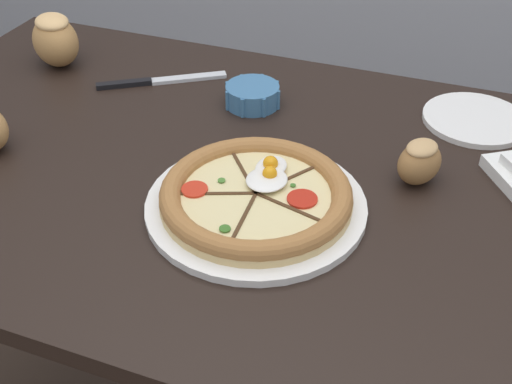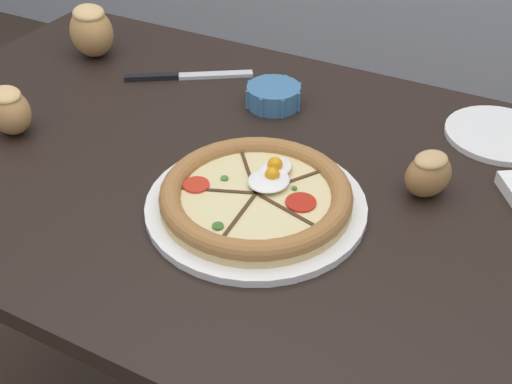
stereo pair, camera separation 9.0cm
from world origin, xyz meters
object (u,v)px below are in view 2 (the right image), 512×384
object	(u,v)px
pizza	(256,197)
ramekin_bowl	(274,95)
knife_main	(187,76)
bread_piece_mid	(429,173)
bread_piece_near	(9,110)
side_saucer	(499,135)
bread_piece_far	(91,30)
dining_table	(261,222)

from	to	relation	value
pizza	ramekin_bowl	xyz separation A→B (m)	(-0.11, 0.28, 0.00)
knife_main	bread_piece_mid	bearing A→B (deg)	-49.25
pizza	ramekin_bowl	distance (m)	0.30
ramekin_bowl	bread_piece_mid	size ratio (longest dim) A/B	1.11
bread_piece_near	side_saucer	xyz separation A→B (m)	(0.73, 0.36, -0.04)
pizza	side_saucer	distance (m)	0.45
pizza	bread_piece_far	bearing A→B (deg)	150.87
bread_piece_far	bread_piece_near	bearing A→B (deg)	-76.35
bread_piece_far	ramekin_bowl	bearing A→B (deg)	-2.50
bread_piece_far	knife_main	distance (m)	0.23
dining_table	side_saucer	world-z (taller)	side_saucer
bread_piece_near	bread_piece_far	world-z (taller)	bread_piece_far
ramekin_bowl	side_saucer	bearing A→B (deg)	11.65
ramekin_bowl	bread_piece_far	distance (m)	0.43
knife_main	pizza	bearing A→B (deg)	-77.06
dining_table	bread_piece_mid	xyz separation A→B (m)	(0.24, 0.06, 0.14)
bread_piece_near	bread_piece_mid	size ratio (longest dim) A/B	1.16
pizza	bread_piece_near	bearing A→B (deg)	-179.39
bread_piece_mid	knife_main	distance (m)	0.53
ramekin_bowl	bread_piece_far	world-z (taller)	bread_piece_far
knife_main	side_saucer	size ratio (longest dim) A/B	1.21
dining_table	knife_main	world-z (taller)	knife_main
bread_piece_mid	knife_main	size ratio (longest dim) A/B	0.43
knife_main	ramekin_bowl	bearing A→B (deg)	-38.22
knife_main	side_saucer	world-z (taller)	same
dining_table	pizza	world-z (taller)	pizza
bread_piece_far	knife_main	bearing A→B (deg)	-0.20
bread_piece_mid	side_saucer	distance (m)	0.22
bread_piece_far	side_saucer	distance (m)	0.81
dining_table	side_saucer	distance (m)	0.42
bread_piece_mid	side_saucer	size ratio (longest dim) A/B	0.52
dining_table	bread_piece_near	xyz separation A→B (m)	(-0.43, -0.09, 0.14)
bread_piece_near	knife_main	world-z (taller)	bread_piece_near
bread_piece_far	pizza	bearing A→B (deg)	-29.13
ramekin_bowl	bread_piece_far	size ratio (longest dim) A/B	0.73
dining_table	bread_piece_near	size ratio (longest dim) A/B	12.89
side_saucer	dining_table	bearing A→B (deg)	-138.48
bread_piece_far	knife_main	size ratio (longest dim) A/B	0.65
ramekin_bowl	bread_piece_mid	world-z (taller)	bread_piece_mid
dining_table	pizza	distance (m)	0.16
dining_table	ramekin_bowl	distance (m)	0.24
ramekin_bowl	pizza	bearing A→B (deg)	-68.14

